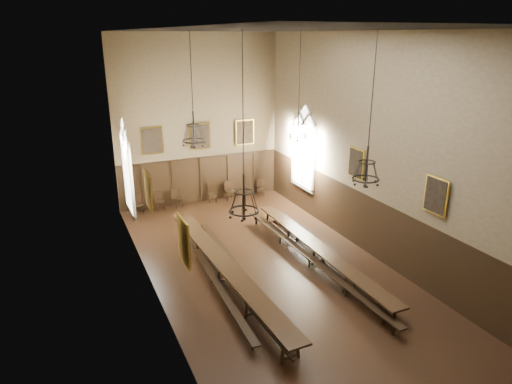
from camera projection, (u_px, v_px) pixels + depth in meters
floor at (273, 273)px, 17.92m from camera, size 9.00×18.00×0.02m
ceiling at (276, 29)px, 14.97m from camera, size 9.00×18.00×0.02m
wall_back at (199, 121)px, 24.21m from camera, size 9.00×0.02×9.00m
wall_front at (484, 276)px, 8.68m from camera, size 9.00×0.02×9.00m
wall_left at (149, 177)px, 14.70m from camera, size 0.02×18.00×9.00m
wall_right at (375, 150)px, 18.19m from camera, size 0.02×18.00×9.00m
wainscot_panelling at (273, 244)px, 17.50m from camera, size 9.00×18.00×2.50m
table_left at (225, 273)px, 17.03m from camera, size 1.15×10.77×0.84m
table_right at (318, 255)px, 18.49m from camera, size 0.76×9.80×0.76m
bench_left_outer at (211, 277)px, 17.08m from camera, size 0.63×9.13×0.41m
bench_left_inner at (240, 273)px, 17.30m from camera, size 0.52×9.47×0.43m
bench_right_inner at (309, 260)px, 18.23m from camera, size 0.63×10.58×0.48m
bench_right_outer at (324, 252)px, 18.96m from camera, size 0.72×9.51×0.43m
chair_0 at (139, 208)px, 23.82m from camera, size 0.48×0.48×0.94m
chair_1 at (160, 205)px, 24.21m from camera, size 0.46×0.46×0.98m
chair_2 at (177, 201)px, 24.65m from camera, size 0.55×0.55×1.02m
chair_4 at (213, 196)px, 25.42m from camera, size 0.54×0.54×0.99m
chair_5 at (229, 194)px, 25.81m from camera, size 0.47×0.47×1.04m
chair_7 at (261, 190)px, 26.50m from camera, size 0.51×0.51×0.93m
chandelier_back_left at (194, 134)px, 17.70m from camera, size 0.93×0.93×4.24m
chandelier_back_right at (298, 129)px, 19.29m from camera, size 0.79×0.79×4.37m
chandelier_front_left at (244, 200)px, 13.55m from camera, size 0.92×0.92×5.31m
chandelier_front_right at (366, 170)px, 14.69m from camera, size 0.88×0.88×4.74m
portrait_back_0 at (152, 141)px, 23.35m from camera, size 1.10×0.12×1.40m
portrait_back_1 at (200, 136)px, 24.36m from camera, size 1.10×0.12×1.40m
portrait_back_2 at (245, 132)px, 25.37m from camera, size 1.10×0.12×1.40m
portrait_left_0 at (148, 191)px, 15.87m from camera, size 0.12×1.00×1.30m
portrait_left_1 at (184, 241)px, 11.99m from camera, size 0.12×1.00×1.30m
portrait_right_0 at (356, 163)px, 19.26m from camera, size 0.12×1.00×1.30m
portrait_right_1 at (436, 196)px, 15.38m from camera, size 0.12×1.00×1.30m
window_right at (304, 147)px, 23.26m from camera, size 0.20×2.20×4.60m
window_left at (126, 167)px, 19.83m from camera, size 0.20×2.20×4.60m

